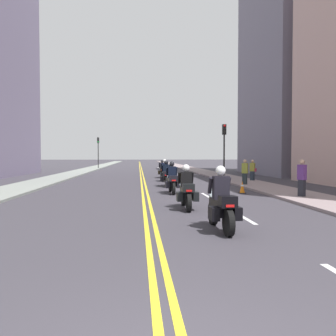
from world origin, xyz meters
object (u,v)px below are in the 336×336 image
Objects in this scene: pedestrian_0 at (245,172)px; motorcycle_3 at (166,176)px; traffic_cone_1 at (242,187)px; motorcycle_0 at (221,205)px; pedestrian_1 at (252,170)px; motorcycle_5 at (162,170)px; traffic_light_far at (98,147)px; motorcycle_2 at (172,181)px; motorcycle_1 at (186,191)px; motorcycle_4 at (165,173)px; pedestrian_2 at (302,179)px; traffic_light_near at (224,141)px.

motorcycle_3 is at bearing -148.92° from pedestrian_0.
motorcycle_0 is at bearing -109.90° from traffic_cone_1.
pedestrian_0 is 1.03× the size of pedestrian_1.
traffic_light_far is (-8.02, 22.27, 2.56)m from motorcycle_5.
motorcycle_3 is 0.48× the size of traffic_light_far.
traffic_light_far is at bearing 101.13° from motorcycle_2.
motorcycle_0 is 0.99× the size of motorcycle_2.
traffic_light_far is 2.75× the size of pedestrian_0.
motorcycle_2 is (-0.40, 9.02, -0.00)m from motorcycle_0.
pedestrian_1 is (6.32, -5.36, 0.19)m from motorcycle_5.
motorcycle_0 is 0.96× the size of motorcycle_1.
motorcycle_4 reaches higher than motorcycle_0.
pedestrian_1 is at bearing 150.50° from pedestrian_2.
traffic_light_far is at bearing 101.70° from motorcycle_1.
motorcycle_0 is at bearing -91.32° from motorcycle_4.
traffic_cone_1 is 0.36× the size of pedestrian_2.
traffic_light_near reaches higher than motorcycle_0.
motorcycle_4 reaches higher than motorcycle_2.
traffic_light_far is (-11.28, 35.27, 2.90)m from traffic_cone_1.
traffic_light_near reaches higher than motorcycle_1.
motorcycle_4 is 0.51× the size of traffic_light_near.
pedestrian_0 reaches higher than motorcycle_0.
pedestrian_0 is (4.98, -0.22, 0.21)m from motorcycle_3.
traffic_cone_1 is at bearing -72.27° from traffic_light_far.
traffic_light_far reaches higher than motorcycle_0.
motorcycle_3 is (0.02, 9.46, 0.02)m from motorcycle_1.
motorcycle_4 is at bearing 88.10° from motorcycle_0.
traffic_light_far reaches higher than pedestrian_2.
pedestrian_2 is at bearing 48.46° from motorcycle_0.
traffic_light_near is at bearing 60.17° from motorcycle_2.
motorcycle_5 is at bearing 179.73° from pedestrian_1.
traffic_light_far is at bearing 107.32° from motorcycle_3.
motorcycle_0 is 1.26× the size of pedestrian_0.
motorcycle_1 is 13.91m from motorcycle_4.
motorcycle_1 is at bearing -125.13° from traffic_cone_1.
pedestrian_0 is at bearing 161.50° from pedestrian_2.
pedestrian_0 is at bearing 68.14° from motorcycle_0.
motorcycle_0 is 9.03m from motorcycle_2.
motorcycle_2 is at bearing -77.70° from traffic_light_far.
traffic_light_near is (4.91, 8.98, 2.39)m from motorcycle_2.
motorcycle_1 is 5.27m from motorcycle_2.
traffic_light_near is at bearing 71.98° from motorcycle_1.
motorcycle_4 is at bearing 90.24° from motorcycle_3.
motorcycle_3 is 1.02× the size of motorcycle_4.
motorcycle_3 is at bearing -113.52° from pedestrian_1.
traffic_light_far is (-7.94, 26.49, 2.55)m from motorcycle_4.
pedestrian_1 is 0.93× the size of pedestrian_2.
pedestrian_1 reaches higher than traffic_cone_1.
motorcycle_1 is at bearing 93.61° from motorcycle_0.
motorcycle_2 is at bearing -90.24° from motorcycle_5.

